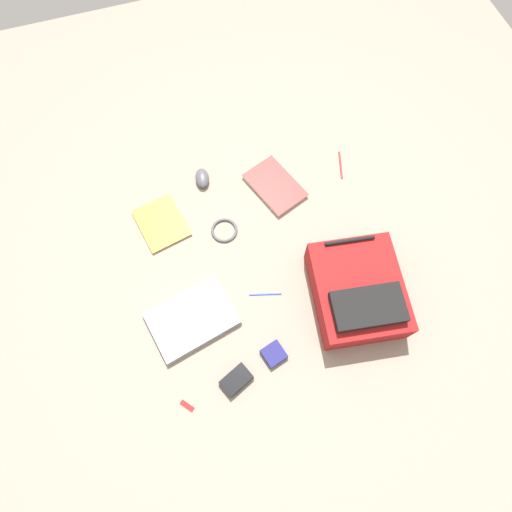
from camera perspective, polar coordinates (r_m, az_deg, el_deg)
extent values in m
plane|color=gray|center=(1.80, 1.14, -0.29)|extent=(3.49, 3.49, 0.00)
cube|color=maroon|center=(1.73, 13.65, -4.61)|extent=(0.40, 0.46, 0.14)
cube|color=black|center=(1.63, 15.11, -6.74)|extent=(0.29, 0.19, 0.04)
cylinder|color=black|center=(1.72, 12.70, 2.09)|extent=(0.20, 0.05, 0.02)
cube|color=#929296|center=(1.73, -8.72, -8.56)|extent=(0.38, 0.30, 0.02)
cube|color=#B7B7BC|center=(1.71, -8.80, -8.43)|extent=(0.37, 0.29, 0.01)
cube|color=silver|center=(1.91, -12.77, 4.39)|extent=(0.23, 0.26, 0.01)
cube|color=yellow|center=(1.91, -12.81, 4.49)|extent=(0.23, 0.27, 0.00)
cube|color=silver|center=(1.96, 2.60, 9.54)|extent=(0.25, 0.31, 0.02)
cube|color=red|center=(1.95, 2.61, 9.71)|extent=(0.26, 0.32, 0.00)
ellipsoid|color=#4C4C51|center=(1.98, -7.37, 10.51)|extent=(0.08, 0.11, 0.04)
torus|color=#4C4C51|center=(1.85, -4.36, 3.51)|extent=(0.12, 0.12, 0.01)
cube|color=black|center=(1.67, -2.72, -16.54)|extent=(0.13, 0.11, 0.03)
cylinder|color=red|center=(2.06, 11.50, 12.14)|extent=(0.05, 0.15, 0.01)
cylinder|color=#1933B2|center=(1.75, 1.28, -5.24)|extent=(0.13, 0.04, 0.01)
cube|color=navy|center=(1.68, 2.45, -13.22)|extent=(0.10, 0.10, 0.03)
cube|color=#B21919|center=(1.69, -9.40, -19.54)|extent=(0.05, 0.06, 0.01)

